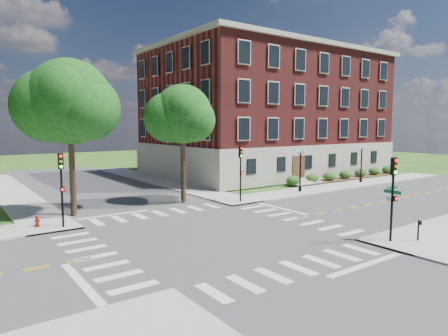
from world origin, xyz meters
TOP-DOWN VIEW (x-y plane):
  - ground at (0.00, 0.00)m, footprint 160.00×160.00m
  - road_ew at (0.00, 0.00)m, footprint 90.00×12.00m
  - road_ns at (0.00, 0.00)m, footprint 12.00×90.00m
  - sidewalk_ne at (15.38, 15.38)m, footprint 34.00×34.00m
  - crosswalk_east at (7.20, 0.00)m, footprint 2.20×10.20m
  - stop_bar_east at (8.80, 3.00)m, footprint 0.40×5.50m
  - main_building at (24.00, 21.99)m, footprint 30.60×22.40m
  - shrub_row at (27.00, 10.80)m, footprint 18.00×2.00m
  - tree_c at (-5.50, 10.26)m, footprint 6.19×6.19m
  - tree_d at (3.62, 9.82)m, footprint 5.01×5.01m
  - traffic_signal_se at (7.25, -7.45)m, footprint 0.33×0.37m
  - traffic_signal_ne at (7.58, 6.86)m, footprint 0.35×0.40m
  - traffic_signal_nw at (-7.12, 6.75)m, footprint 0.33×0.36m
  - twin_lamp_west at (15.62, 7.54)m, footprint 1.36×0.36m
  - twin_lamp_east at (26.13, 7.97)m, footprint 1.36×0.36m
  - street_sign_pole at (7.76, -7.11)m, footprint 1.10×1.10m
  - push_button_post at (8.63, -8.31)m, footprint 0.14×0.21m
  - fire_hydrant at (-8.46, 7.84)m, footprint 0.35×0.35m

SIDE VIEW (x-z plane):
  - ground at x=0.00m, z-range 0.00..0.00m
  - crosswalk_east at x=7.20m, z-range -0.01..0.01m
  - stop_bar_east at x=8.80m, z-range 0.00..0.00m
  - shrub_row at x=27.00m, z-range -0.65..0.65m
  - road_ew at x=0.00m, z-range 0.00..0.01m
  - road_ns at x=0.00m, z-range 0.00..0.01m
  - sidewalk_ne at x=15.38m, z-range 0.00..0.12m
  - fire_hydrant at x=-8.46m, z-range 0.09..0.84m
  - push_button_post at x=8.63m, z-range 0.20..1.40m
  - street_sign_pole at x=7.76m, z-range 0.76..3.86m
  - twin_lamp_west at x=15.62m, z-range 0.41..4.64m
  - twin_lamp_east at x=26.13m, z-range 0.41..4.64m
  - traffic_signal_se at x=7.25m, z-range 0.79..5.59m
  - traffic_signal_ne at x=7.58m, z-range 0.79..5.59m
  - traffic_signal_nw at x=-7.12m, z-range 0.79..5.59m
  - tree_d at x=3.62m, z-range 2.59..12.61m
  - main_building at x=24.00m, z-range 0.09..16.59m
  - tree_c at x=-5.50m, z-range 2.68..14.03m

